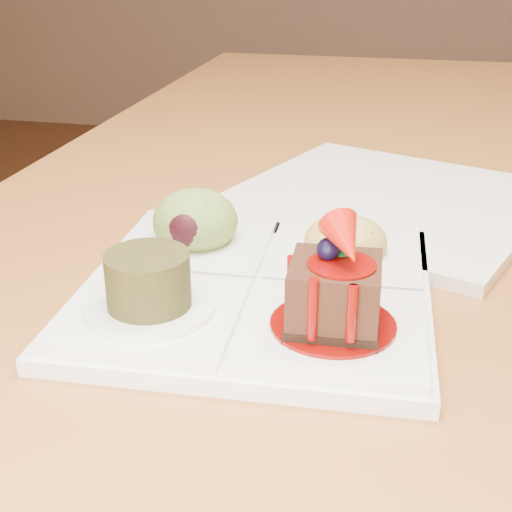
# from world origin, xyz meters

# --- Properties ---
(dining_table) EXTENTS (1.00, 1.80, 0.75)m
(dining_table) POSITION_xyz_m (0.00, 0.00, 0.68)
(dining_table) COLOR #A16029
(dining_table) RESTS_ON ground
(sampler_plate) EXTENTS (0.26, 0.26, 0.10)m
(sampler_plate) POSITION_xyz_m (-0.17, -0.24, 0.77)
(sampler_plate) COLOR silver
(sampler_plate) RESTS_ON dining_table
(second_plate) EXTENTS (0.36, 0.36, 0.01)m
(second_plate) POSITION_xyz_m (-0.09, -0.03, 0.76)
(second_plate) COLOR silver
(second_plate) RESTS_ON dining_table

